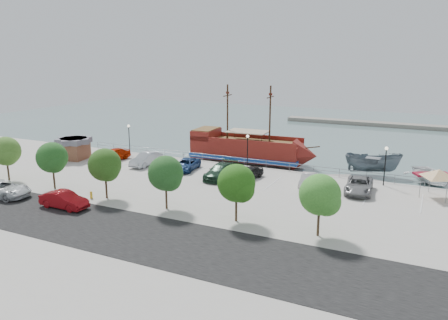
% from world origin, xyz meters
% --- Properties ---
extents(ground, '(160.00, 160.00, 0.00)m').
position_xyz_m(ground, '(0.00, 0.00, -1.00)').
color(ground, slate).
extents(land_slab, '(100.00, 58.00, 1.20)m').
position_xyz_m(land_slab, '(0.00, -21.00, -0.60)').
color(land_slab, '#ACA79D').
rests_on(land_slab, ground).
extents(street, '(100.00, 8.00, 0.04)m').
position_xyz_m(street, '(0.00, -16.00, 0.01)').
color(street, black).
rests_on(street, land_slab).
extents(sidewalk, '(100.00, 4.00, 0.05)m').
position_xyz_m(sidewalk, '(0.00, -10.00, 0.01)').
color(sidewalk, '#9F9B90').
rests_on(sidewalk, land_slab).
extents(seawall_railing, '(50.00, 0.06, 1.00)m').
position_xyz_m(seawall_railing, '(0.00, 7.80, 0.53)').
color(seawall_railing, slate).
rests_on(seawall_railing, land_slab).
extents(far_shore, '(40.00, 3.00, 0.80)m').
position_xyz_m(far_shore, '(10.00, 55.00, -0.60)').
color(far_shore, gray).
rests_on(far_shore, ground).
extents(pirate_ship, '(18.01, 5.83, 11.27)m').
position_xyz_m(pirate_ship, '(-1.63, 13.09, 0.89)').
color(pirate_ship, maroon).
rests_on(pirate_ship, ground).
extents(patrol_boat, '(7.16, 3.69, 2.64)m').
position_xyz_m(patrol_boat, '(13.90, 13.98, 0.32)').
color(patrol_boat, slate).
rests_on(patrol_boat, ground).
extents(speedboat, '(7.46, 8.27, 1.41)m').
position_xyz_m(speedboat, '(20.63, 13.40, -0.30)').
color(speedboat, white).
rests_on(speedboat, ground).
extents(dock_west, '(7.09, 2.68, 0.40)m').
position_xyz_m(dock_west, '(-12.76, 9.20, -0.80)').
color(dock_west, gray).
rests_on(dock_west, ground).
extents(dock_mid, '(7.70, 4.78, 0.43)m').
position_xyz_m(dock_mid, '(8.56, 9.20, -0.79)').
color(dock_mid, gray).
rests_on(dock_mid, ground).
extents(dock_east, '(7.74, 3.96, 0.43)m').
position_xyz_m(dock_east, '(15.68, 9.20, -0.79)').
color(dock_east, gray).
rests_on(dock_east, ground).
extents(shed, '(3.96, 3.96, 2.88)m').
position_xyz_m(shed, '(-23.04, 1.10, 1.53)').
color(shed, brown).
rests_on(shed, land_slab).
extents(canopy_tent, '(5.04, 5.04, 3.31)m').
position_xyz_m(canopy_tent, '(21.23, 4.53, 2.88)').
color(canopy_tent, slate).
rests_on(canopy_tent, land_slab).
extents(street_van, '(6.22, 3.46, 1.64)m').
position_xyz_m(street_van, '(-17.59, -14.26, 0.82)').
color(street_van, silver).
rests_on(street_van, street).
extents(street_sedan, '(4.79, 1.71, 1.57)m').
position_xyz_m(street_sedan, '(-9.61, -13.93, 0.79)').
color(street_sedan, maroon).
rests_on(street_sedan, street).
extents(fire_hydrant, '(0.27, 0.27, 0.77)m').
position_xyz_m(fire_hydrant, '(-9.26, -10.80, 0.42)').
color(fire_hydrant, gold).
rests_on(fire_hydrant, sidewalk).
extents(lamp_post_left, '(0.36, 0.36, 4.28)m').
position_xyz_m(lamp_post_left, '(-18.00, 6.50, 2.94)').
color(lamp_post_left, black).
rests_on(lamp_post_left, land_slab).
extents(lamp_post_mid, '(0.36, 0.36, 4.28)m').
position_xyz_m(lamp_post_mid, '(0.00, 6.50, 2.94)').
color(lamp_post_mid, black).
rests_on(lamp_post_mid, land_slab).
extents(lamp_post_right, '(0.36, 0.36, 4.28)m').
position_xyz_m(lamp_post_right, '(16.00, 6.50, 2.94)').
color(lamp_post_right, black).
rests_on(lamp_post_right, land_slab).
extents(tree_a, '(3.30, 3.20, 5.00)m').
position_xyz_m(tree_a, '(-21.85, -10.07, 3.30)').
color(tree_a, '#473321').
rests_on(tree_a, sidewalk).
extents(tree_b, '(3.30, 3.20, 5.00)m').
position_xyz_m(tree_b, '(-14.85, -10.07, 3.30)').
color(tree_b, '#473321').
rests_on(tree_b, sidewalk).
extents(tree_c, '(3.30, 3.20, 5.00)m').
position_xyz_m(tree_c, '(-7.85, -10.07, 3.30)').
color(tree_c, '#473321').
rests_on(tree_c, sidewalk).
extents(tree_d, '(3.30, 3.20, 5.00)m').
position_xyz_m(tree_d, '(-0.85, -10.07, 3.30)').
color(tree_d, '#473321').
rests_on(tree_d, sidewalk).
extents(tree_e, '(3.30, 3.20, 5.00)m').
position_xyz_m(tree_e, '(6.15, -10.07, 3.30)').
color(tree_e, '#473321').
rests_on(tree_e, sidewalk).
extents(tree_f, '(3.30, 3.20, 5.00)m').
position_xyz_m(tree_f, '(13.15, -10.07, 3.30)').
color(tree_f, '#473321').
rests_on(tree_f, sidewalk).
extents(parked_car_a, '(2.81, 5.08, 1.63)m').
position_xyz_m(parked_car_a, '(-17.79, 2.78, 0.82)').
color(parked_car_a, '#B72302').
rests_on(parked_car_a, land_slab).
extents(parked_car_b, '(1.90, 5.03, 1.64)m').
position_xyz_m(parked_car_b, '(-12.25, 2.42, 0.82)').
color(parked_car_b, '#ADB3BB').
rests_on(parked_car_b, land_slab).
extents(parked_car_c, '(3.02, 5.32, 1.40)m').
position_xyz_m(parked_car_c, '(-6.50, 2.68, 0.70)').
color(parked_car_c, navy).
rests_on(parked_car_c, land_slab).
extents(parked_car_d, '(2.36, 5.71, 1.65)m').
position_xyz_m(parked_car_d, '(-1.09, 1.30, 0.82)').
color(parked_car_d, '#193524').
rests_on(parked_car_d, land_slab).
extents(parked_car_e, '(2.36, 4.26, 1.37)m').
position_xyz_m(parked_car_e, '(1.96, 2.63, 0.68)').
color(parked_car_e, black).
rests_on(parked_car_e, land_slab).
extents(parked_car_f, '(1.90, 4.32, 1.38)m').
position_xyz_m(parked_car_f, '(8.74, 2.64, 0.69)').
color(parked_car_f, silver).
rests_on(parked_car_f, land_slab).
extents(parked_car_g, '(3.04, 5.79, 1.55)m').
position_xyz_m(parked_car_g, '(14.00, 2.77, 0.78)').
color(parked_car_g, gray).
rests_on(parked_car_g, land_slab).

